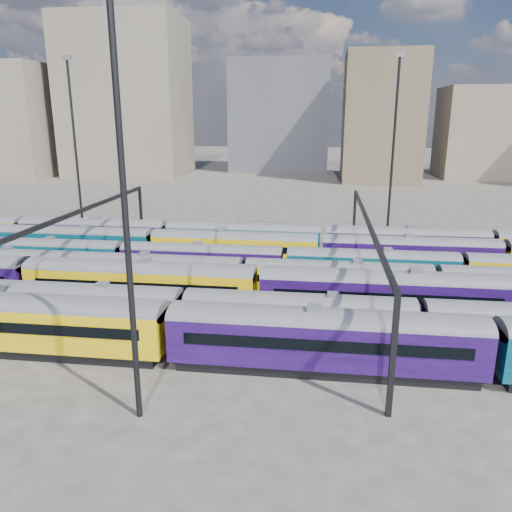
# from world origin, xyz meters

# --- Properties ---
(ground) EXTENTS (500.00, 500.00, 0.00)m
(ground) POSITION_xyz_m (0.00, 0.00, 0.00)
(ground) COLOR #423E38
(ground) RESTS_ON ground
(rake_0) EXTENTS (134.69, 3.28, 5.54)m
(rake_0) POSITION_xyz_m (-5.24, -15.00, 2.91)
(rake_0) COLOR black
(rake_0) RESTS_ON ground
(rake_1) EXTENTS (132.37, 2.77, 4.64)m
(rake_1) POSITION_xyz_m (-15.04, -10.00, 2.44)
(rake_1) COLOR black
(rake_1) RESTS_ON ground
(rake_2) EXTENTS (155.18, 3.24, 5.47)m
(rake_2) POSITION_xyz_m (-11.03, -5.00, 2.87)
(rake_2) COLOR black
(rake_2) RESTS_ON ground
(rake_3) EXTENTS (130.27, 2.72, 4.57)m
(rake_3) POSITION_xyz_m (-11.36, 0.00, 2.40)
(rake_3) COLOR black
(rake_3) RESTS_ON ground
(rake_4) EXTENTS (129.81, 2.71, 4.55)m
(rake_4) POSITION_xyz_m (11.07, 5.00, 2.39)
(rake_4) COLOR black
(rake_4) RESTS_ON ground
(rake_5) EXTENTS (122.50, 2.99, 5.03)m
(rake_5) POSITION_xyz_m (-14.96, 10.00, 2.64)
(rake_5) COLOR black
(rake_5) RESTS_ON ground
(rake_6) EXTENTS (102.15, 2.99, 5.04)m
(rake_6) POSITION_xyz_m (-4.44, 15.00, 2.64)
(rake_6) COLOR black
(rake_6) RESTS_ON ground
(gantry_1) EXTENTS (0.35, 40.35, 8.03)m
(gantry_1) POSITION_xyz_m (-20.00, 0.00, 6.79)
(gantry_1) COLOR black
(gantry_1) RESTS_ON ground
(gantry_2) EXTENTS (0.35, 40.35, 8.03)m
(gantry_2) POSITION_xyz_m (10.00, 0.00, 6.79)
(gantry_2) COLOR black
(gantry_2) RESTS_ON ground
(mast_1) EXTENTS (1.40, 0.50, 25.60)m
(mast_1) POSITION_xyz_m (-30.00, 22.00, 13.97)
(mast_1) COLOR black
(mast_1) RESTS_ON ground
(mast_2) EXTENTS (1.40, 0.50, 25.60)m
(mast_2) POSITION_xyz_m (-5.00, -22.00, 13.97)
(mast_2) COLOR black
(mast_2) RESTS_ON ground
(mast_3) EXTENTS (1.40, 0.50, 25.60)m
(mast_3) POSITION_xyz_m (15.00, 24.00, 13.97)
(mast_3) COLOR black
(mast_3) RESTS_ON ground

